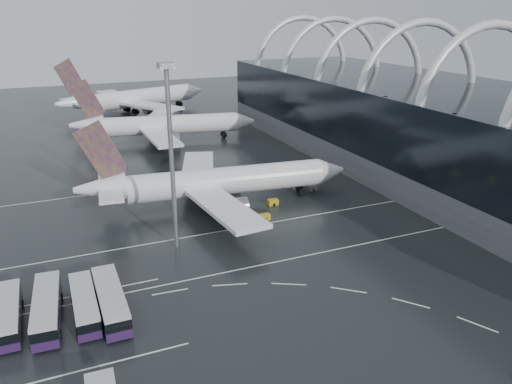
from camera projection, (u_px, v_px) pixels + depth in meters
name	position (u px, v px, depth m)	size (l,w,h in m)	color
ground	(223.00, 266.00, 75.72)	(420.00, 420.00, 0.00)	black
terminal	(451.00, 131.00, 111.72)	(42.00, 160.00, 34.90)	slate
lane_marking_near	(228.00, 272.00, 73.99)	(120.00, 0.25, 0.01)	white
lane_marking_mid	(200.00, 235.00, 86.07)	(120.00, 0.25, 0.01)	white
lane_marking_far	(163.00, 185.00, 110.24)	(120.00, 0.25, 0.01)	white
bus_bay_line_south	(61.00, 376.00, 53.08)	(28.00, 0.25, 0.01)	white
bus_bay_line_north	(55.00, 300.00, 66.89)	(28.00, 0.25, 0.01)	white
airliner_main	(214.00, 183.00, 97.91)	(54.17, 47.23, 18.33)	white
airliner_gate_b	(162.00, 125.00, 145.40)	(53.31, 47.24, 18.57)	white
airliner_gate_c	(133.00, 99.00, 184.05)	(58.35, 53.14, 21.26)	white
bus_row_near_a	(8.00, 314.00, 60.91)	(2.99, 12.40, 3.05)	#2F1543
bus_row_near_b	(47.00, 308.00, 61.84)	(3.94, 13.71, 3.33)	#2F1543
bus_row_near_c	(85.00, 304.00, 62.99)	(3.02, 12.42, 3.06)	#2F1543
bus_row_near_d	(111.00, 300.00, 63.50)	(3.34, 13.70, 3.37)	#2F1543
floodlight_mast	(170.00, 137.00, 75.50)	(2.26, 2.26, 29.44)	gray
gse_cart_belly_a	(273.00, 202.00, 99.13)	(2.07, 1.22, 1.13)	gold
gse_cart_belly_b	(299.00, 187.00, 107.48)	(2.09, 1.24, 1.14)	slate
gse_cart_belly_c	(265.00, 217.00, 92.09)	(1.99, 1.18, 1.09)	gold
gse_cart_belly_d	(313.00, 188.00, 107.01)	(1.92, 1.13, 1.05)	slate
gse_cart_belly_e	(235.00, 190.00, 105.89)	(2.05, 1.21, 1.12)	gold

